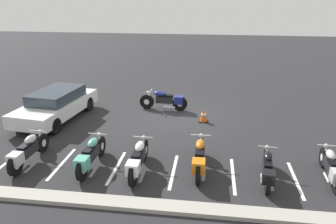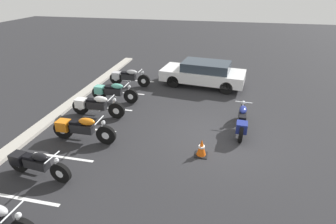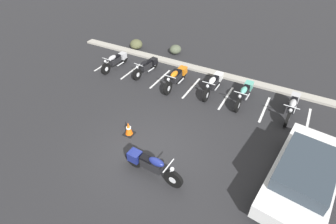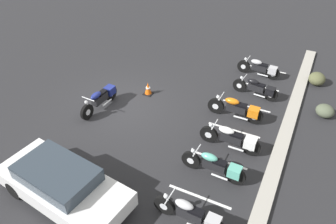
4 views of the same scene
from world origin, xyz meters
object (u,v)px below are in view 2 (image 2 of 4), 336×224
object	(u,v)px
parked_bike_1	(35,163)
parked_bike_4	(112,92)
parked_bike_5	(127,77)
traffic_cone	(202,148)
parked_bike_3	(95,105)
parked_bike_2	(81,128)
car_white	(204,73)
motorcycle_navy_featured	(242,120)

from	to	relation	value
parked_bike_1	parked_bike_4	xyz separation A→B (m)	(5.36, -0.05, 0.03)
parked_bike_5	traffic_cone	world-z (taller)	parked_bike_5
parked_bike_3	parked_bike_5	distance (m)	3.63
parked_bike_2	car_white	distance (m)	7.31
parked_bike_3	traffic_cone	bearing A→B (deg)	-21.66
parked_bike_1	traffic_cone	xyz separation A→B (m)	(1.98, -4.50, -0.16)
parked_bike_5	parked_bike_3	bearing A→B (deg)	-89.26
motorcycle_navy_featured	car_white	xyz separation A→B (m)	(4.52, 1.83, 0.20)
parked_bike_1	parked_bike_3	bearing A→B (deg)	96.38
parked_bike_3	traffic_cone	xyz separation A→B (m)	(-1.84, -4.54, -0.20)
motorcycle_navy_featured	car_white	size ratio (longest dim) A/B	0.51
parked_bike_1	parked_bike_2	xyz separation A→B (m)	(1.98, -0.32, 0.05)
parked_bike_3	traffic_cone	world-z (taller)	parked_bike_3
motorcycle_navy_featured	parked_bike_4	distance (m)	5.95
parked_bike_4	car_white	size ratio (longest dim) A/B	0.50
parked_bike_4	parked_bike_5	bearing A→B (deg)	92.10
parked_bike_4	traffic_cone	distance (m)	5.59
motorcycle_navy_featured	parked_bike_1	size ratio (longest dim) A/B	1.09
parked_bike_3	parked_bike_4	bearing A→B (deg)	87.20
parked_bike_4	parked_bike_5	xyz separation A→B (m)	(2.09, 0.02, -0.00)
traffic_cone	parked_bike_1	bearing A→B (deg)	113.79
parked_bike_5	traffic_cone	distance (m)	7.07
motorcycle_navy_featured	parked_bike_4	bearing A→B (deg)	77.97
parked_bike_2	parked_bike_3	distance (m)	1.88
parked_bike_3	parked_bike_4	distance (m)	1.55
traffic_cone	motorcycle_navy_featured	bearing A→B (deg)	-35.35
parked_bike_5	parked_bike_4	bearing A→B (deg)	-87.62
parked_bike_4	car_white	bearing A→B (deg)	38.57
motorcycle_navy_featured	parked_bike_4	size ratio (longest dim) A/B	1.01
motorcycle_navy_featured	car_white	distance (m)	4.88
traffic_cone	parked_bike_4	bearing A→B (deg)	52.79
parked_bike_5	traffic_cone	xyz separation A→B (m)	(-5.47, -4.48, -0.19)
motorcycle_navy_featured	parked_bike_5	world-z (taller)	motorcycle_navy_featured
motorcycle_navy_featured	parked_bike_5	size ratio (longest dim) A/B	1.01
motorcycle_navy_featured	parked_bike_1	xyz separation A→B (m)	(-3.80, 5.79, -0.04)
parked_bike_1	traffic_cone	distance (m)	4.92
motorcycle_navy_featured	parked_bike_5	distance (m)	6.82
parked_bike_2	parked_bike_4	distance (m)	3.40
parked_bike_3	parked_bike_1	bearing A→B (deg)	-89.08
motorcycle_navy_featured	parked_bike_3	xyz separation A→B (m)	(0.03, 5.82, 0.00)
parked_bike_4	parked_bike_5	size ratio (longest dim) A/B	1.00
motorcycle_navy_featured	traffic_cone	bearing A→B (deg)	147.93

